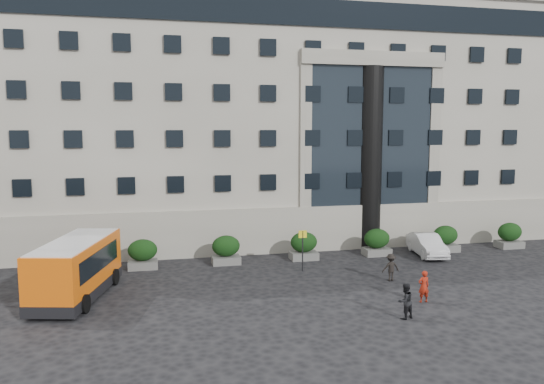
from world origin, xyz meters
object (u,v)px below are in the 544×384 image
(red_truck, at_px, (26,229))
(white_taxi, at_px, (427,245))
(hedge_f, at_px, (510,235))
(pedestrian_c, at_px, (391,267))
(hedge_d, at_px, (377,242))
(hedge_c, at_px, (304,246))
(bus_stop_sign, at_px, (303,243))
(pedestrian_b, at_px, (405,301))
(hedge_b, at_px, (226,250))
(hedge_a, at_px, (143,254))
(minibus, at_px, (76,267))
(pedestrian_a, at_px, (424,286))
(hedge_e, at_px, (445,238))

(red_truck, height_order, white_taxi, red_truck)
(hedge_f, bearing_deg, pedestrian_c, -154.26)
(hedge_d, distance_m, white_taxi, 3.44)
(hedge_c, bearing_deg, bus_stop_sign, -107.82)
(bus_stop_sign, height_order, pedestrian_b, bus_stop_sign)
(red_truck, bearing_deg, hedge_c, -33.75)
(hedge_b, xyz_separation_m, hedge_d, (10.40, 0.00, 0.00))
(pedestrian_c, bearing_deg, hedge_a, -22.88)
(hedge_a, bearing_deg, minibus, -122.20)
(hedge_d, xyz_separation_m, hedge_f, (10.40, 0.00, 0.00))
(hedge_a, height_order, white_taxi, hedge_a)
(hedge_f, height_order, bus_stop_sign, bus_stop_sign)
(hedge_c, xyz_separation_m, hedge_f, (15.60, 0.00, 0.00))
(pedestrian_b, bearing_deg, hedge_b, -78.07)
(hedge_b, distance_m, bus_stop_sign, 5.19)
(pedestrian_a, bearing_deg, hedge_c, -70.91)
(red_truck, bearing_deg, bus_stop_sign, -41.76)
(hedge_f, distance_m, pedestrian_a, 15.58)
(white_taxi, bearing_deg, red_truck, 170.95)
(hedge_b, relative_size, white_taxi, 0.41)
(hedge_f, bearing_deg, hedge_a, 180.00)
(pedestrian_a, height_order, pedestrian_c, pedestrian_a)
(hedge_d, bearing_deg, minibus, -164.83)
(hedge_a, bearing_deg, white_taxi, -2.42)
(hedge_d, bearing_deg, hedge_e, 0.00)
(bus_stop_sign, height_order, minibus, minibus)
(hedge_d, xyz_separation_m, bus_stop_sign, (-6.10, -2.80, 0.80))
(hedge_c, xyz_separation_m, hedge_d, (5.20, 0.00, 0.00))
(hedge_f, bearing_deg, red_truck, 166.68)
(hedge_f, distance_m, red_truck, 35.37)
(hedge_c, bearing_deg, hedge_b, 180.00)
(bus_stop_sign, distance_m, pedestrian_b, 9.17)
(hedge_d, height_order, pedestrian_b, hedge_d)
(hedge_a, xyz_separation_m, red_truck, (-8.42, 8.15, 0.43))
(hedge_a, height_order, hedge_f, same)
(bus_stop_sign, bearing_deg, hedge_f, 9.63)
(hedge_c, relative_size, minibus, 0.24)
(hedge_e, height_order, hedge_f, same)
(red_truck, relative_size, pedestrian_c, 3.35)
(hedge_c, bearing_deg, minibus, -159.45)
(hedge_b, bearing_deg, hedge_d, 0.00)
(pedestrian_b, bearing_deg, hedge_f, -158.37)
(hedge_e, bearing_deg, red_truck, 164.42)
(hedge_f, bearing_deg, hedge_d, 180.00)
(bus_stop_sign, relative_size, pedestrian_a, 1.57)
(hedge_f, xyz_separation_m, white_taxi, (-7.06, -0.80, -0.19))
(white_taxi, bearing_deg, hedge_e, 32.35)
(hedge_a, height_order, hedge_b, same)
(minibus, bearing_deg, pedestrian_c, 11.18)
(hedge_b, xyz_separation_m, red_truck, (-13.62, 8.15, 0.43))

